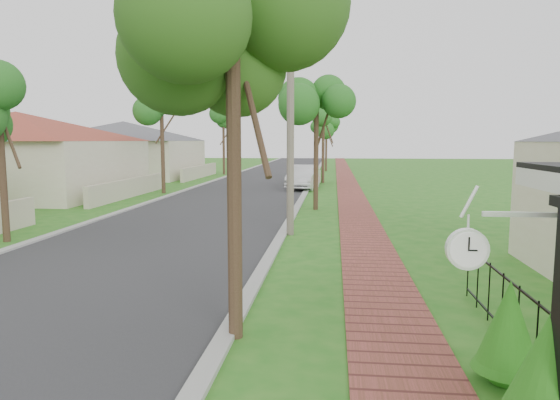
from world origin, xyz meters
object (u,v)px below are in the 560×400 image
at_px(parked_car_red, 307,174).
at_px(utility_pole, 290,99).
at_px(parked_car_white, 304,177).
at_px(station_clock, 471,246).
at_px(near_tree, 233,43).

distance_m(parked_car_red, utility_pole, 20.10).
relative_size(parked_car_white, utility_pole, 0.53).
bearing_deg(parked_car_white, parked_car_red, 96.12).
relative_size(parked_car_white, station_clock, 4.22).
bearing_deg(utility_pole, station_clock, -75.26).
bearing_deg(parked_car_red, parked_car_white, -87.54).
bearing_deg(utility_pole, near_tree, -90.67).
relative_size(parked_car_red, near_tree, 0.71).
xyz_separation_m(parked_car_white, utility_pole, (0.50, -15.30, 3.57)).
relative_size(parked_car_red, parked_car_white, 0.88).
height_order(parked_car_red, near_tree, near_tree).
height_order(parked_car_white, utility_pole, utility_pole).
height_order(parked_car_red, utility_pole, utility_pole).
bearing_deg(station_clock, parked_car_red, 96.18).
relative_size(parked_car_red, station_clock, 3.71).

